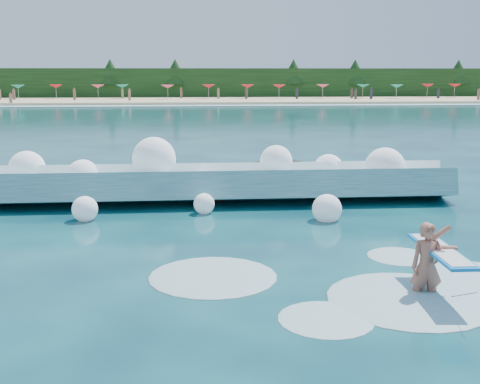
{
  "coord_description": "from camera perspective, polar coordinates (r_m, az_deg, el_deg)",
  "views": [
    {
      "loc": [
        0.2,
        -13.23,
        4.23
      ],
      "look_at": [
        1.5,
        2.0,
        1.2
      ],
      "focal_mm": 45.0,
      "sensor_mm": 36.0,
      "label": 1
    }
  ],
  "objects": [
    {
      "name": "ground",
      "position": [
        13.89,
        -5.51,
        -6.57
      ],
      "size": [
        200.0,
        200.0,
        0.0
      ],
      "primitive_type": "plane",
      "color": "#062737",
      "rests_on": "ground"
    },
    {
      "name": "beach",
      "position": [
        91.32,
        -5.05,
        8.64
      ],
      "size": [
        140.0,
        20.0,
        0.4
      ],
      "primitive_type": "cube",
      "color": "tan",
      "rests_on": "ground"
    },
    {
      "name": "wet_band",
      "position": [
        80.34,
        -5.06,
        8.18
      ],
      "size": [
        140.0,
        5.0,
        0.08
      ],
      "primitive_type": "cube",
      "color": "silver",
      "rests_on": "ground"
    },
    {
      "name": "treeline",
      "position": [
        101.25,
        -5.07,
        10.19
      ],
      "size": [
        140.0,
        4.0,
        5.0
      ],
      "primitive_type": "cube",
      "color": "black",
      "rests_on": "ground"
    },
    {
      "name": "breaking_wave",
      "position": [
        20.35,
        -5.53,
        0.72
      ],
      "size": [
        17.99,
        2.8,
        1.55
      ],
      "color": "teal",
      "rests_on": "ground"
    },
    {
      "name": "rock_cluster",
      "position": [
        21.53,
        -4.33,
        0.87
      ],
      "size": [
        7.96,
        3.06,
        1.19
      ],
      "color": "black",
      "rests_on": "ground"
    },
    {
      "name": "surfer_with_board",
      "position": [
        12.21,
        17.58,
        -6.44
      ],
      "size": [
        0.93,
        2.9,
        1.73
      ],
      "color": "#A3604C",
      "rests_on": "ground"
    },
    {
      "name": "wave_spray",
      "position": [
        20.09,
        -4.68,
        1.99
      ],
      "size": [
        15.2,
        4.71,
        2.21
      ],
      "color": "white",
      "rests_on": "ground"
    },
    {
      "name": "surf_foam",
      "position": [
        12.44,
        11.48,
        -8.9
      ],
      "size": [
        8.85,
        5.09,
        0.16
      ],
      "color": "silver",
      "rests_on": "ground"
    },
    {
      "name": "beach_umbrellas",
      "position": [
        93.48,
        -4.87,
        9.96
      ],
      "size": [
        111.17,
        6.73,
        0.5
      ],
      "color": "#168979",
      "rests_on": "ground"
    },
    {
      "name": "beachgoers",
      "position": [
        88.13,
        2.43,
        9.16
      ],
      "size": [
        103.1,
        13.78,
        1.93
      ],
      "color": "#3F332D",
      "rests_on": "ground"
    }
  ]
}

